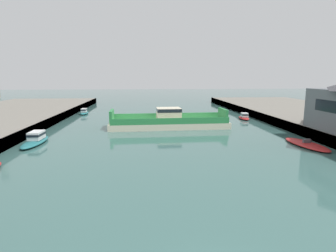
{
  "coord_description": "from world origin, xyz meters",
  "views": [
    {
      "loc": [
        -3.2,
        -10.32,
        9.16
      ],
      "look_at": [
        0.0,
        29.65,
        2.0
      ],
      "focal_mm": 29.51,
      "sensor_mm": 36.0,
      "label": 1
    }
  ],
  "objects_px": {
    "chain_ferry": "(169,121)",
    "moored_boat_mid_left": "(244,117)",
    "moored_boat_mid_right": "(306,144)",
    "moored_boat_upstream_a": "(36,139)",
    "moored_boat_far_right": "(84,112)"
  },
  "relations": [
    {
      "from": "chain_ferry",
      "to": "moored_boat_mid_left",
      "type": "bearing_deg",
      "value": 25.64
    },
    {
      "from": "moored_boat_mid_right",
      "to": "moored_boat_upstream_a",
      "type": "bearing_deg",
      "value": 173.6
    },
    {
      "from": "moored_boat_mid_right",
      "to": "moored_boat_upstream_a",
      "type": "relative_size",
      "value": 1.1
    },
    {
      "from": "chain_ferry",
      "to": "moored_boat_far_right",
      "type": "height_order",
      "value": "chain_ferry"
    },
    {
      "from": "moored_boat_mid_left",
      "to": "moored_boat_mid_right",
      "type": "height_order",
      "value": "moored_boat_mid_left"
    },
    {
      "from": "chain_ferry",
      "to": "moored_boat_far_right",
      "type": "xyz_separation_m",
      "value": [
        -19.4,
        19.49,
        -0.54
      ]
    },
    {
      "from": "moored_boat_mid_left",
      "to": "moored_boat_upstream_a",
      "type": "relative_size",
      "value": 0.7
    },
    {
      "from": "chain_ferry",
      "to": "moored_boat_upstream_a",
      "type": "bearing_deg",
      "value": -149.97
    },
    {
      "from": "moored_boat_upstream_a",
      "to": "moored_boat_mid_left",
      "type": "bearing_deg",
      "value": 28.01
    },
    {
      "from": "moored_boat_mid_left",
      "to": "moored_boat_upstream_a",
      "type": "height_order",
      "value": "moored_boat_upstream_a"
    },
    {
      "from": "moored_boat_upstream_a",
      "to": "chain_ferry",
      "type": "bearing_deg",
      "value": 30.03
    },
    {
      "from": "moored_boat_far_right",
      "to": "moored_boat_upstream_a",
      "type": "relative_size",
      "value": 0.67
    },
    {
      "from": "chain_ferry",
      "to": "moored_boat_upstream_a",
      "type": "xyz_separation_m",
      "value": [
        -19.43,
        -11.23,
        -0.46
      ]
    },
    {
      "from": "moored_boat_mid_left",
      "to": "moored_boat_far_right",
      "type": "distance_m",
      "value": 38.32
    },
    {
      "from": "chain_ferry",
      "to": "moored_boat_upstream_a",
      "type": "distance_m",
      "value": 22.45
    }
  ]
}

